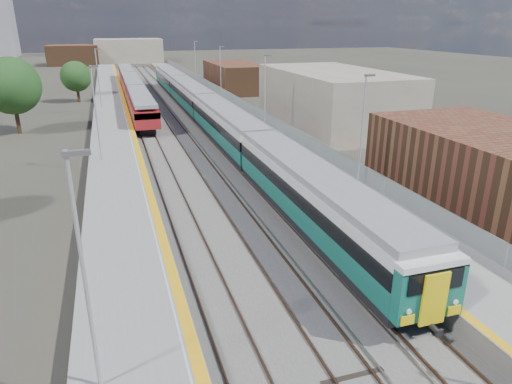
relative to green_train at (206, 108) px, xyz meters
name	(u,v)px	position (x,y,z in m)	size (l,w,h in m)	color
ground	(191,125)	(-1.50, 1.65, -2.27)	(320.00, 320.00, 0.00)	#47443A
ballast_bed	(170,122)	(-3.75, 4.15, -2.24)	(10.50, 155.00, 0.06)	#565451
tracks	(173,119)	(-3.15, 5.83, -2.17)	(8.96, 160.00, 0.17)	#4C3323
platform_right	(229,115)	(3.78, 4.14, -1.74)	(4.70, 155.00, 8.52)	slate
platform_left	(112,121)	(-10.55, 4.14, -1.75)	(4.30, 155.00, 8.52)	slate
buildings	(68,26)	(-19.62, 90.25, 8.43)	(72.00, 185.50, 40.00)	brown
green_train	(206,108)	(0.00, 0.00, 0.00)	(2.93, 81.56, 3.23)	black
red_train	(132,87)	(-7.00, 23.41, -0.25)	(2.71, 55.00, 3.42)	black
tree_b	(11,86)	(-20.48, 3.04, 2.93)	(6.09, 6.09, 8.26)	#382619
tree_c	(76,76)	(-15.17, 23.95, 1.63)	(4.57, 4.57, 6.20)	#382619
tree_d	(314,77)	(21.35, 16.96, 1.13)	(4.00, 4.00, 5.42)	#382619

